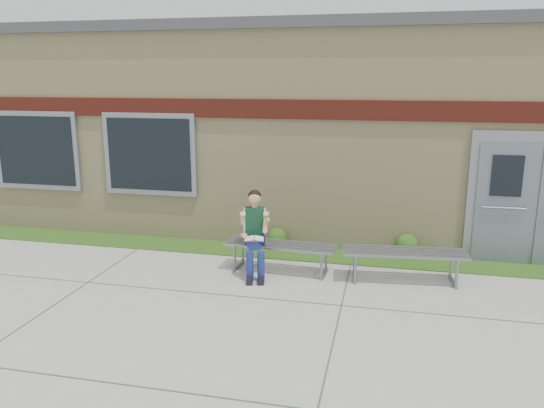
# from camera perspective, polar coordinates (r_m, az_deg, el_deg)

# --- Properties ---
(ground) EXTENTS (80.00, 80.00, 0.00)m
(ground) POSITION_cam_1_polar(r_m,az_deg,el_deg) (7.41, -0.77, -11.75)
(ground) COLOR #9E9E99
(ground) RESTS_ON ground
(grass_strip) EXTENTS (16.00, 0.80, 0.02)m
(grass_strip) POSITION_cam_1_polar(r_m,az_deg,el_deg) (9.78, 2.77, -5.34)
(grass_strip) COLOR #174312
(grass_strip) RESTS_ON ground
(school_building) EXTENTS (16.20, 6.22, 4.20)m
(school_building) POSITION_cam_1_polar(r_m,az_deg,el_deg) (12.65, 5.55, 8.61)
(school_building) COLOR beige
(school_building) RESTS_ON ground
(bench_left) EXTENTS (1.86, 0.62, 0.48)m
(bench_left) POSITION_cam_1_polar(r_m,az_deg,el_deg) (8.82, 0.91, -4.98)
(bench_left) COLOR slate
(bench_left) RESTS_ON ground
(bench_right) EXTENTS (1.96, 0.71, 0.50)m
(bench_right) POSITION_cam_1_polar(r_m,az_deg,el_deg) (8.66, 14.05, -5.64)
(bench_right) COLOR slate
(bench_right) RESTS_ON ground
(girl) EXTENTS (0.54, 0.85, 1.38)m
(girl) POSITION_cam_1_polar(r_m,az_deg,el_deg) (8.61, -1.85, -2.95)
(girl) COLOR navy
(girl) RESTS_ON ground
(shrub_mid) EXTENTS (0.38, 0.38, 0.38)m
(shrub_mid) POSITION_cam_1_polar(r_m,az_deg,el_deg) (10.03, 0.54, -3.64)
(shrub_mid) COLOR #174312
(shrub_mid) RESTS_ON grass_strip
(shrub_east) EXTENTS (0.42, 0.42, 0.42)m
(shrub_east) POSITION_cam_1_polar(r_m,az_deg,el_deg) (9.83, 14.29, -4.32)
(shrub_east) COLOR #174312
(shrub_east) RESTS_ON grass_strip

